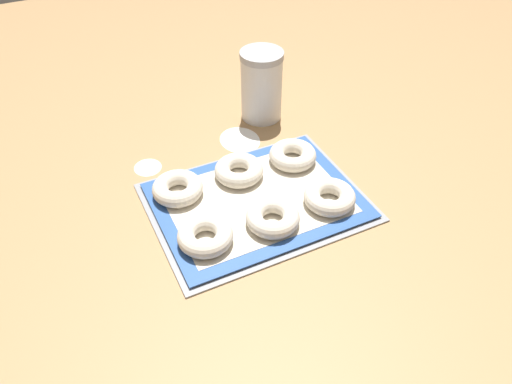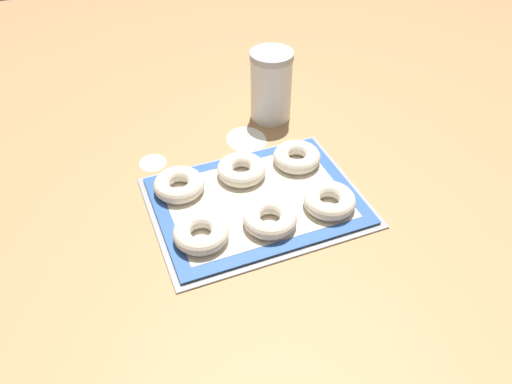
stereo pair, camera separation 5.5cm
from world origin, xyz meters
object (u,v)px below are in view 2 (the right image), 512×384
object	(u,v)px
bagel_front_right	(329,201)
bagel_back_right	(297,157)
bagel_front_left	(201,233)
flour_canister	(271,86)
bagel_back_left	(179,185)
bagel_front_center	(270,218)
bagel_back_center	(241,170)
baking_tray	(256,201)

from	to	relation	value
bagel_front_right	bagel_back_right	world-z (taller)	same
bagel_front_left	flour_canister	size ratio (longest dim) A/B	0.60
bagel_front_left	bagel_back_left	xyz separation A→B (m)	(-0.00, 0.15, 0.00)
bagel_front_center	bagel_back_right	xyz separation A→B (m)	(0.13, 0.16, 0.00)
bagel_back_center	flour_canister	xyz separation A→B (m)	(0.16, 0.21, 0.06)
bagel_front_center	bagel_back_left	size ratio (longest dim) A/B	1.00
baking_tray	bagel_front_center	size ratio (longest dim) A/B	4.09
baking_tray	flour_canister	bearing A→B (deg)	61.73
bagel_back_right	bagel_front_left	bearing A→B (deg)	-151.55
baking_tray	bagel_front_center	world-z (taller)	bagel_front_center
baking_tray	bagel_front_left	xyz separation A→B (m)	(-0.14, -0.07, 0.02)
bagel_back_right	bagel_back_left	bearing A→B (deg)	178.80
baking_tray	bagel_front_right	world-z (taller)	bagel_front_right
bagel_back_left	bagel_back_center	size ratio (longest dim) A/B	1.00
bagel_front_right	bagel_back_right	distance (m)	0.16
bagel_back_right	flour_canister	xyz separation A→B (m)	(0.03, 0.21, 0.06)
bagel_front_left	bagel_front_center	world-z (taller)	same
baking_tray	bagel_back_center	size ratio (longest dim) A/B	4.09
bagel_front_left	baking_tray	bearing A→B (deg)	26.44
baking_tray	bagel_back_left	size ratio (longest dim) A/B	4.09
baking_tray	bagel_back_right	bearing A→B (deg)	30.55
baking_tray	bagel_back_center	world-z (taller)	bagel_back_center
baking_tray	flour_canister	size ratio (longest dim) A/B	2.44
bagel_front_right	bagel_back_right	size ratio (longest dim) A/B	1.00
bagel_front_left	bagel_back_left	world-z (taller)	same
bagel_front_left	bagel_front_right	bearing A→B (deg)	-2.09
baking_tray	bagel_back_right	xyz separation A→B (m)	(0.13, 0.08, 0.02)
bagel_front_left	bagel_front_right	world-z (taller)	same
bagel_front_center	bagel_back_right	world-z (taller)	same
bagel_back_left	bagel_front_right	bearing A→B (deg)	-30.76
baking_tray	bagel_back_left	xyz separation A→B (m)	(-0.14, 0.08, 0.02)
bagel_back_center	bagel_back_right	size ratio (longest dim) A/B	1.00
bagel_back_center	bagel_back_right	bearing A→B (deg)	-1.81
bagel_back_left	bagel_back_right	world-z (taller)	same
bagel_front_left	bagel_front_center	xyz separation A→B (m)	(0.14, -0.01, 0.00)
baking_tray	bagel_back_right	world-z (taller)	bagel_back_right
bagel_front_left	bagel_back_left	distance (m)	0.15
bagel_front_right	bagel_back_center	world-z (taller)	same
bagel_front_right	flour_canister	size ratio (longest dim) A/B	0.60
bagel_front_left	bagel_back_center	distance (m)	0.20
baking_tray	bagel_front_right	size ratio (longest dim) A/B	4.09
bagel_back_left	bagel_front_left	bearing A→B (deg)	-89.26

